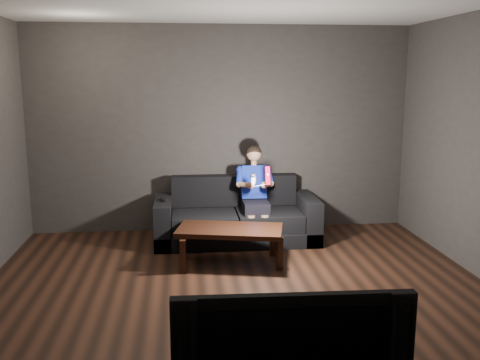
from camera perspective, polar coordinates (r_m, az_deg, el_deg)
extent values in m
plane|color=black|center=(4.99, 0.17, -13.10)|extent=(5.00, 5.00, 0.00)
cube|color=#373230|center=(7.08, -2.03, 5.41)|extent=(5.00, 0.04, 2.70)
cube|color=#373230|center=(2.20, 7.34, -7.34)|extent=(5.00, 0.04, 2.70)
cube|color=black|center=(6.76, -0.39, -5.77)|extent=(2.02, 0.87, 0.17)
cube|color=black|center=(6.60, -3.81, -4.49)|extent=(0.79, 0.61, 0.21)
cube|color=black|center=(6.67, 3.14, -4.30)|extent=(0.79, 0.61, 0.21)
cube|color=black|center=(6.96, -0.67, -1.08)|extent=(1.61, 0.20, 0.39)
cube|color=black|center=(6.69, -8.17, -4.41)|extent=(0.20, 0.87, 0.55)
cube|color=black|center=(6.86, 7.18, -3.99)|extent=(0.20, 0.87, 0.55)
cube|color=black|center=(6.58, 1.68, -2.91)|extent=(0.31, 0.39, 0.14)
cube|color=navy|center=(6.72, 1.46, -0.18)|extent=(0.31, 0.22, 0.43)
cube|color=orange|center=(6.63, 1.56, 0.20)|extent=(0.09, 0.09, 0.10)
cube|color=#D64823|center=(6.62, 1.57, 0.19)|extent=(0.06, 0.06, 0.07)
cylinder|color=tan|center=(6.68, 1.47, 1.82)|extent=(0.07, 0.07, 0.06)
sphere|color=tan|center=(6.66, 1.48, 2.82)|extent=(0.19, 0.19, 0.19)
ellipsoid|color=black|center=(6.67, 1.47, 3.01)|extent=(0.20, 0.20, 0.17)
cylinder|color=navy|center=(6.62, -0.10, 0.33)|extent=(0.08, 0.23, 0.20)
cylinder|color=navy|center=(6.67, 3.16, 0.39)|extent=(0.08, 0.23, 0.20)
cylinder|color=tan|center=(6.48, 0.55, -0.33)|extent=(0.14, 0.24, 0.11)
cylinder|color=tan|center=(6.51, 2.99, -0.28)|extent=(0.14, 0.24, 0.11)
sphere|color=tan|center=(6.39, 1.16, -0.58)|extent=(0.09, 0.09, 0.09)
sphere|color=tan|center=(6.41, 2.62, -0.55)|extent=(0.09, 0.09, 0.09)
cylinder|color=tan|center=(6.44, 1.19, -5.33)|extent=(0.09, 0.09, 0.35)
cylinder|color=tan|center=(6.46, 2.65, -5.28)|extent=(0.09, 0.09, 0.35)
cube|color=red|center=(6.17, 2.95, 0.47)|extent=(0.06, 0.08, 0.22)
cube|color=maroon|center=(6.13, 2.99, 0.98)|extent=(0.03, 0.01, 0.03)
cylinder|color=white|center=(6.15, 2.98, 0.30)|extent=(0.02, 0.01, 0.02)
ellipsoid|color=white|center=(6.16, 1.42, -0.04)|extent=(0.07, 0.10, 0.14)
cylinder|color=black|center=(6.12, 1.46, 0.39)|extent=(0.03, 0.01, 0.02)
cube|color=black|center=(6.57, -8.26, -2.08)|extent=(0.05, 0.16, 0.03)
cube|color=black|center=(6.62, -8.25, -1.85)|extent=(0.02, 0.02, 0.00)
cube|color=black|center=(5.86, -1.09, -5.37)|extent=(1.23, 0.80, 0.05)
cube|color=black|center=(5.68, -6.12, -8.15)|extent=(0.06, 0.06, 0.36)
cube|color=black|center=(5.77, 4.27, -7.82)|extent=(0.06, 0.06, 0.36)
cube|color=black|center=(6.13, -6.12, -6.73)|extent=(0.06, 0.06, 0.36)
cube|color=black|center=(6.21, 3.50, -6.45)|extent=(0.06, 0.06, 0.36)
imported|color=black|center=(2.63, 5.28, -17.42)|extent=(1.09, 0.18, 0.63)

